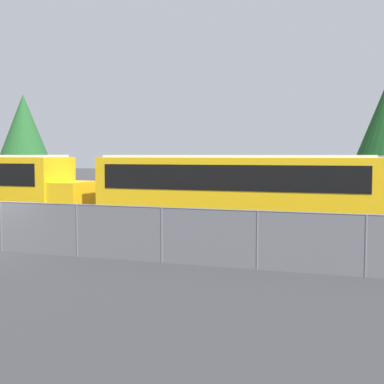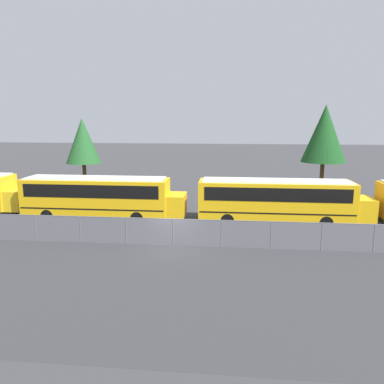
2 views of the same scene
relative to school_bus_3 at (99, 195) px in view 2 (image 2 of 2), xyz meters
The scene contains 7 objects.
ground_plane 9.11m from the school_bus_3, 40.22° to the right, with size 200.00×200.00×0.00m, color #38383A.
road_strip 13.71m from the school_bus_3, 59.96° to the right, with size 155.96×12.00×0.01m.
fence 8.96m from the school_bus_3, 40.23° to the right, with size 122.03×0.07×1.77m.
school_bus_3 is the anchor object (origin of this frame).
school_bus_4 14.04m from the school_bus_3, ahead, with size 13.05×2.63×3.39m.
tree_0 15.66m from the school_bus_3, 115.95° to the left, with size 3.97×3.97×8.03m.
tree_2 24.73m from the school_bus_3, 33.52° to the left, with size 4.69×4.69×9.43m.
Camera 2 is at (3.50, -22.48, 7.91)m, focal length 35.00 mm.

